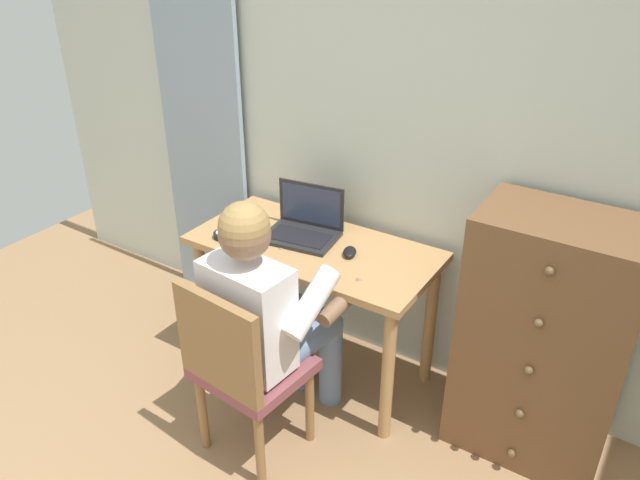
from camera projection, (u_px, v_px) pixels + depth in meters
name	position (u px, v px, depth m)	size (l,w,h in m)	color
wall_back	(413.00, 130.00, 2.76)	(4.80, 0.05, 2.50)	silver
curtain_panel	(201.00, 118.00, 3.35)	(0.56, 0.03, 2.23)	#8EA3B7
desk	(314.00, 266.00, 2.94)	(1.17, 0.57, 0.73)	tan
dresser	(544.00, 341.00, 2.53)	(0.64, 0.44, 1.12)	brown
chair	(241.00, 365.00, 2.50)	(0.46, 0.44, 0.87)	brown
person_seated	(269.00, 308.00, 2.54)	(0.56, 0.61, 1.19)	#6B84AD
laptop	(304.00, 226.00, 2.95)	(0.37, 0.30, 0.24)	#232326
computer_mouse	(350.00, 252.00, 2.79)	(0.06, 0.10, 0.03)	black
desk_clock	(223.00, 235.00, 2.94)	(0.09, 0.09, 0.03)	black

